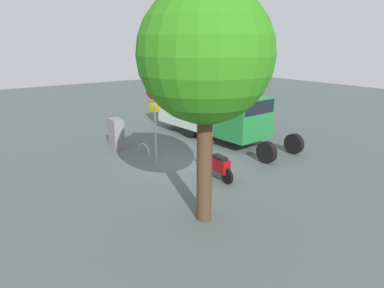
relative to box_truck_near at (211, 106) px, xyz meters
name	(u,v)px	position (x,y,z in m)	size (l,w,h in m)	color
ground_plane	(194,166)	(-2.97, 3.35, -1.60)	(60.00, 60.00, 0.00)	#475250
box_truck_near	(211,106)	(0.00, 0.00, 0.00)	(8.16, 2.53, 2.88)	black
motorcycle	(218,165)	(-4.50, 3.44, -1.08)	(1.81, 0.55, 1.20)	black
stop_sign	(154,109)	(-1.76, 4.38, 0.65)	(0.71, 0.33, 3.37)	#9E9EA3
street_tree	(206,57)	(-6.49, 5.68, 2.83)	(3.40, 3.40, 6.17)	#47301E
utility_cabinet	(116,133)	(1.24, 4.71, -0.91)	(0.76, 0.49, 1.37)	slate
bike_rack_hoop	(144,152)	(-0.24, 4.10, -1.60)	(0.85, 0.85, 0.05)	#B7B7BC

